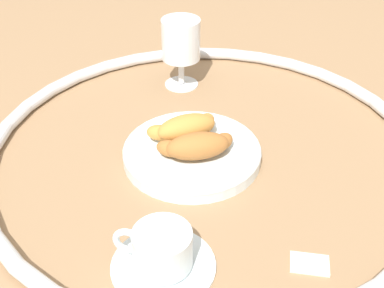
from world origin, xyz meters
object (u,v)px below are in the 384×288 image
object	(u,v)px
sugar_packet	(310,263)
croissant_large	(197,146)
croissant_small	(186,127)
pastry_plate	(192,152)
coffee_cup_near	(162,253)
juice_glass_left	(181,43)

from	to	relation	value
sugar_packet	croissant_large	bearing A→B (deg)	134.66
croissant_large	croissant_small	xyz separation A→B (m)	(-0.02, 0.05, 0.00)
pastry_plate	coffee_cup_near	bearing A→B (deg)	-101.11
juice_glass_left	croissant_small	bearing A→B (deg)	-88.74
pastry_plate	juice_glass_left	distance (m)	0.26
coffee_cup_near	juice_glass_left	size ratio (longest dim) A/B	0.97
croissant_large	coffee_cup_near	xyz separation A→B (m)	(-0.05, -0.21, -0.02)
coffee_cup_near	juice_glass_left	bearing A→B (deg)	86.35
croissant_small	pastry_plate	bearing A→B (deg)	-72.22
pastry_plate	juice_glass_left	world-z (taller)	juice_glass_left
croissant_small	juice_glass_left	distance (m)	0.23
croissant_large	croissant_small	distance (m)	0.06
pastry_plate	croissant_small	distance (m)	0.04
croissant_large	juice_glass_left	distance (m)	0.28
croissant_large	sugar_packet	xyz separation A→B (m)	(0.14, -0.21, -0.04)
croissant_small	croissant_large	bearing A→B (deg)	-71.97
coffee_cup_near	sugar_packet	xyz separation A→B (m)	(0.19, -0.00, -0.02)
sugar_packet	pastry_plate	bearing A→B (deg)	133.31
juice_glass_left	croissant_large	bearing A→B (deg)	-85.43
pastry_plate	coffee_cup_near	size ratio (longest dim) A/B	1.67
croissant_large	pastry_plate	bearing A→B (deg)	108.34
pastry_plate	croissant_large	size ratio (longest dim) A/B	1.68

